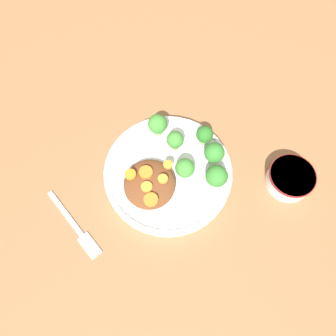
% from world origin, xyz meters
% --- Properties ---
extents(ground_plane, '(4.00, 4.00, 0.00)m').
position_xyz_m(ground_plane, '(0.00, 0.00, 0.00)').
color(ground_plane, '#8C603D').
extents(plate, '(0.27, 0.27, 0.03)m').
position_xyz_m(plate, '(0.00, 0.00, 0.01)').
color(plate, white).
rests_on(plate, ground_plane).
extents(dip_bowl, '(0.09, 0.09, 0.04)m').
position_xyz_m(dip_bowl, '(0.02, 0.25, 0.02)').
color(dip_bowl, silver).
rests_on(dip_bowl, ground_plane).
extents(stew_mound, '(0.11, 0.10, 0.03)m').
position_xyz_m(stew_mound, '(0.03, -0.04, 0.04)').
color(stew_mound, brown).
rests_on(stew_mound, plate).
extents(broccoli_floret_0, '(0.04, 0.04, 0.06)m').
position_xyz_m(broccoli_floret_0, '(-0.02, 0.09, 0.06)').
color(broccoli_floret_0, '#759E51').
rests_on(broccoli_floret_0, plate).
extents(broccoli_floret_1, '(0.04, 0.04, 0.05)m').
position_xyz_m(broccoli_floret_1, '(-0.05, 0.02, 0.06)').
color(broccoli_floret_1, '#759E51').
rests_on(broccoli_floret_1, plate).
extents(broccoli_floret_2, '(0.04, 0.04, 0.05)m').
position_xyz_m(broccoli_floret_2, '(0.01, 0.03, 0.05)').
color(broccoli_floret_2, '#7FA85B').
rests_on(broccoli_floret_2, plate).
extents(broccoli_floret_3, '(0.04, 0.04, 0.06)m').
position_xyz_m(broccoli_floret_3, '(0.03, 0.09, 0.06)').
color(broccoli_floret_3, '#759E51').
rests_on(broccoli_floret_3, plate).
extents(broccoli_floret_4, '(0.04, 0.04, 0.05)m').
position_xyz_m(broccoli_floret_4, '(-0.07, 0.08, 0.05)').
color(broccoli_floret_4, '#7FA85B').
rests_on(broccoli_floret_4, plate).
extents(broccoli_floret_5, '(0.04, 0.04, 0.06)m').
position_xyz_m(broccoli_floret_5, '(-0.09, -0.02, 0.05)').
color(broccoli_floret_5, '#7FA85B').
rests_on(broccoli_floret_5, plate).
extents(carrot_slice_0, '(0.02, 0.02, 0.01)m').
position_xyz_m(carrot_slice_0, '(0.03, -0.01, 0.05)').
color(carrot_slice_0, orange).
rests_on(carrot_slice_0, stew_mound).
extents(carrot_slice_1, '(0.02, 0.02, 0.01)m').
position_xyz_m(carrot_slice_1, '(0.05, -0.04, 0.05)').
color(carrot_slice_1, orange).
rests_on(carrot_slice_1, stew_mound).
extents(carrot_slice_2, '(0.02, 0.02, 0.01)m').
position_xyz_m(carrot_slice_2, '(-0.00, -0.00, 0.05)').
color(carrot_slice_2, orange).
rests_on(carrot_slice_2, stew_mound).
extents(carrot_slice_3, '(0.02, 0.02, 0.01)m').
position_xyz_m(carrot_slice_3, '(0.02, -0.07, 0.05)').
color(carrot_slice_3, orange).
rests_on(carrot_slice_3, stew_mound).
extents(carrot_slice_4, '(0.03, 0.03, 0.01)m').
position_xyz_m(carrot_slice_4, '(0.07, -0.03, 0.05)').
color(carrot_slice_4, orange).
rests_on(carrot_slice_4, stew_mound).
extents(carrot_slice_5, '(0.03, 0.03, 0.00)m').
position_xyz_m(carrot_slice_5, '(0.01, -0.04, 0.05)').
color(carrot_slice_5, orange).
rests_on(carrot_slice_5, stew_mound).
extents(fork, '(0.14, 0.12, 0.01)m').
position_xyz_m(fork, '(0.11, -0.18, 0.00)').
color(fork, silver).
rests_on(fork, ground_plane).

